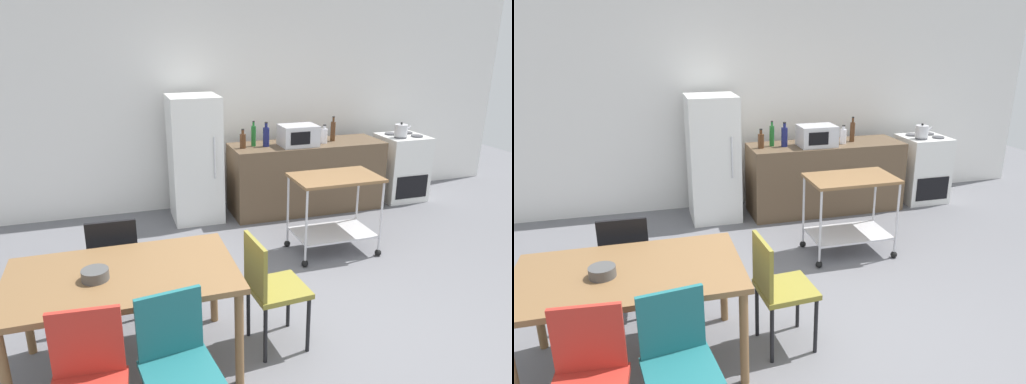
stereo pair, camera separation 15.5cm
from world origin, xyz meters
TOP-DOWN VIEW (x-y plane):
  - ground_plane at (0.00, 0.00)m, footprint 12.00×12.00m
  - back_wall at (0.00, 3.20)m, footprint 8.40×0.12m
  - kitchen_counter at (0.90, 2.60)m, footprint 2.00×0.64m
  - dining_table at (-1.53, 0.02)m, footprint 1.50×0.90m
  - chair_red at (-1.76, -0.71)m, footprint 0.43×0.43m
  - chair_teal at (-1.29, -0.68)m, footprint 0.45×0.45m
  - chair_black at (-1.58, 0.72)m, footprint 0.41×0.41m
  - chair_olive at (-0.52, -0.04)m, footprint 0.43×0.43m
  - stove_oven at (2.35, 2.62)m, footprint 0.60×0.61m
  - refrigerator at (-0.55, 2.70)m, footprint 0.60×0.63m
  - kitchen_cart at (0.66, 1.30)m, footprint 0.91×0.57m
  - bottle_hot_sauce at (0.03, 2.58)m, footprint 0.08×0.08m
  - bottle_sesame_oil at (0.19, 2.64)m, footprint 0.06×0.06m
  - bottle_soda at (0.33, 2.58)m, footprint 0.08×0.08m
  - microwave at (0.73, 2.50)m, footprint 0.46×0.35m
  - bottle_olive_oil at (1.10, 2.53)m, footprint 0.08×0.08m
  - bottle_vinegar at (1.27, 2.62)m, footprint 0.06×0.06m
  - fruit_bowl at (-1.70, -0.02)m, footprint 0.17×0.17m
  - kettle at (2.23, 2.52)m, footprint 0.24×0.17m

SIDE VIEW (x-z plane):
  - ground_plane at x=0.00m, z-range 0.00..0.00m
  - kitchen_counter at x=0.90m, z-range 0.00..0.90m
  - stove_oven at x=2.35m, z-range -0.01..0.91m
  - chair_red at x=-1.76m, z-range 0.07..0.96m
  - chair_teal at x=-1.29m, z-range 0.07..0.96m
  - chair_black at x=-1.58m, z-range 0.07..0.96m
  - chair_olive at x=-0.52m, z-range 0.07..0.96m
  - kitchen_cart at x=0.66m, z-range 0.15..1.00m
  - dining_table at x=-1.53m, z-range 0.30..1.05m
  - refrigerator at x=-0.55m, z-range 0.00..1.55m
  - fruit_bowl at x=-1.70m, z-range 0.75..0.82m
  - bottle_hot_sauce at x=0.03m, z-range 0.88..1.11m
  - bottle_olive_oil at x=1.10m, z-range 0.88..1.12m
  - kettle at x=2.23m, z-range 0.91..1.10m
  - bottle_soda at x=0.33m, z-range 0.87..1.18m
  - microwave at x=0.73m, z-range 0.90..1.16m
  - bottle_vinegar at x=1.27m, z-range 0.87..1.19m
  - bottle_sesame_oil at x=0.19m, z-range 0.88..1.19m
  - back_wall at x=0.00m, z-range 0.00..2.90m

